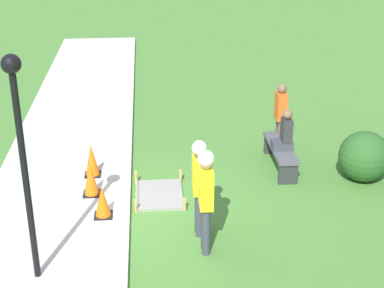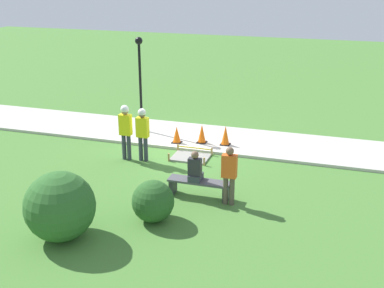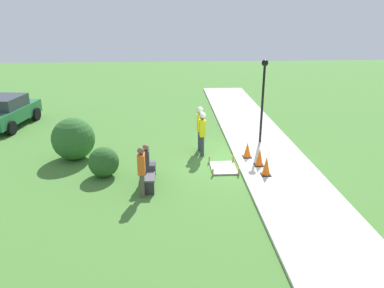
{
  "view_description": "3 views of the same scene",
  "coord_description": "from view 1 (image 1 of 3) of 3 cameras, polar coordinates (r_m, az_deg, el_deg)",
  "views": [
    {
      "loc": [
        9.77,
        0.39,
        5.73
      ],
      "look_at": [
        -1.09,
        1.28,
        0.95
      ],
      "focal_mm": 55.0,
      "sensor_mm": 36.0,
      "label": 1
    },
    {
      "loc": [
        -5.29,
        14.96,
        6.09
      ],
      "look_at": [
        -0.97,
        1.29,
        0.79
      ],
      "focal_mm": 45.0,
      "sensor_mm": 36.0,
      "label": 2
    },
    {
      "loc": [
        -13.46,
        2.54,
        5.62
      ],
      "look_at": [
        -0.47,
        1.74,
        0.93
      ],
      "focal_mm": 35.0,
      "sensor_mm": 36.0,
      "label": 3
    }
  ],
  "objects": [
    {
      "name": "ground_plane",
      "position": [
        11.34,
        -6.04,
        -6.84
      ],
      "size": [
        60.0,
        60.0,
        0.0
      ],
      "primitive_type": "plane",
      "color": "#477A33"
    },
    {
      "name": "sidewalk",
      "position": [
        11.45,
        -13.23,
        -6.78
      ],
      "size": [
        28.0,
        2.85,
        0.1
      ],
      "color": "#BCB7AD",
      "rests_on": "ground_plane"
    },
    {
      "name": "wet_concrete_patch",
      "position": [
        11.92,
        -3.2,
        -4.91
      ],
      "size": [
        1.28,
        0.99,
        0.27
      ],
      "color": "gray",
      "rests_on": "ground_plane"
    },
    {
      "name": "traffic_cone_near_patch",
      "position": [
        12.56,
        -9.69,
        -1.55
      ],
      "size": [
        0.34,
        0.34,
        0.71
      ],
      "color": "black",
      "rests_on": "sidewalk"
    },
    {
      "name": "traffic_cone_far_patch",
      "position": [
        11.79,
        -9.79,
        -3.38
      ],
      "size": [
        0.34,
        0.34,
        0.69
      ],
      "color": "black",
      "rests_on": "sidewalk"
    },
    {
      "name": "traffic_cone_sidewalk_edge",
      "position": [
        11.02,
        -8.67,
        -5.54
      ],
      "size": [
        0.34,
        0.34,
        0.61
      ],
      "color": "black",
      "rests_on": "sidewalk"
    },
    {
      "name": "park_bench",
      "position": [
        13.09,
        8.55,
        -0.84
      ],
      "size": [
        1.75,
        0.44,
        0.51
      ],
      "color": "#2D2D33",
      "rests_on": "ground_plane"
    },
    {
      "name": "person_seated_on_bench",
      "position": [
        12.82,
        9.0,
        1.03
      ],
      "size": [
        0.36,
        0.44,
        0.89
      ],
      "color": "#383D47",
      "rests_on": "park_bench"
    },
    {
      "name": "worker_supervisor",
      "position": [
        9.67,
        1.36,
        -4.67
      ],
      "size": [
        0.4,
        0.27,
        1.89
      ],
      "color": "#383D47",
      "rests_on": "ground_plane"
    },
    {
      "name": "worker_assistant",
      "position": [
        10.2,
        0.7,
        -3.44
      ],
      "size": [
        0.4,
        0.26,
        1.81
      ],
      "color": "#383D47",
      "rests_on": "ground_plane"
    },
    {
      "name": "bystander_in_orange_shirt",
      "position": [
        13.71,
        8.58,
        2.92
      ],
      "size": [
        0.4,
        0.22,
        1.66
      ],
      "color": "brown",
      "rests_on": "ground_plane"
    },
    {
      "name": "lamppost_near",
      "position": [
        8.69,
        -16.31,
        0.65
      ],
      "size": [
        0.28,
        0.28,
        3.59
      ],
      "color": "black",
      "rests_on": "sidewalk"
    },
    {
      "name": "shrub_rounded_near",
      "position": [
        12.85,
        16.37,
        -1.16
      ],
      "size": [
        1.08,
        1.08,
        1.08
      ],
      "color": "#285623",
      "rests_on": "ground_plane"
    }
  ]
}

